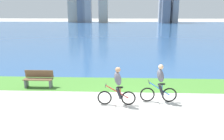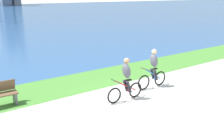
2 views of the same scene
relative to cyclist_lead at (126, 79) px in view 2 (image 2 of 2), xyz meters
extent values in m
plane|color=#B2AFA8|center=(0.55, -0.43, -0.83)|extent=(300.00, 300.00, 0.00)
cube|color=#478433|center=(0.55, 2.86, -0.83)|extent=(120.00, 2.57, 0.01)
torus|color=black|center=(-0.54, 0.00, -0.52)|extent=(0.61, 0.06, 0.61)
torus|color=black|center=(0.47, 0.00, -0.52)|extent=(0.61, 0.06, 0.61)
cylinder|color=red|center=(-0.01, 0.00, -0.25)|extent=(0.99, 0.04, 0.59)
cylinder|color=red|center=(0.11, 0.00, -0.30)|extent=(0.04, 0.04, 0.46)
cube|color=black|center=(0.11, 0.00, -0.05)|extent=(0.24, 0.10, 0.05)
cylinder|color=black|center=(-0.49, 0.00, 0.03)|extent=(0.03, 0.52, 0.03)
ellipsoid|color=#595966|center=(0.01, 0.00, 0.33)|extent=(0.40, 0.36, 0.65)
sphere|color=#A57A59|center=(0.01, 0.00, 0.71)|extent=(0.22, 0.22, 0.22)
cylinder|color=#26262D|center=(0.06, -0.10, -0.29)|extent=(0.27, 0.11, 0.49)
cylinder|color=#26262D|center=(0.06, 0.10, -0.29)|extent=(0.27, 0.11, 0.49)
torus|color=black|center=(1.31, 0.43, -0.51)|extent=(0.65, 0.06, 0.65)
torus|color=black|center=(2.27, 0.43, -0.51)|extent=(0.65, 0.06, 0.65)
cylinder|color=blue|center=(1.81, 0.43, -0.22)|extent=(0.93, 0.04, 0.61)
cylinder|color=blue|center=(1.93, 0.43, -0.27)|extent=(0.04, 0.04, 0.47)
cube|color=black|center=(1.93, 0.43, -0.01)|extent=(0.24, 0.10, 0.05)
cylinder|color=black|center=(1.36, 0.43, 0.07)|extent=(0.03, 0.52, 0.03)
ellipsoid|color=#595966|center=(1.83, 0.43, 0.37)|extent=(0.40, 0.36, 0.65)
sphere|color=#D8AD84|center=(1.83, 0.43, 0.75)|extent=(0.22, 0.22, 0.22)
cylinder|color=#26262D|center=(1.88, 0.33, -0.25)|extent=(0.27, 0.11, 0.49)
cylinder|color=#26262D|center=(1.88, 0.53, -0.25)|extent=(0.27, 0.11, 0.49)
cube|color=#595960|center=(-3.53, 2.13, -0.60)|extent=(0.08, 0.37, 0.45)
camera|label=1|loc=(0.19, -9.07, 2.98)|focal=36.56mm
camera|label=2|loc=(-5.85, -7.25, 3.11)|focal=42.02mm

